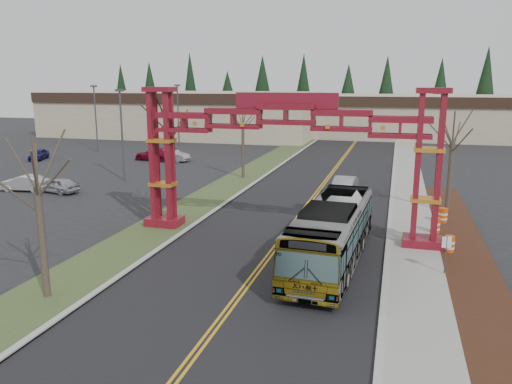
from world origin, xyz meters
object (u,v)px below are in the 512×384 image
(bare_tree_median_mid, at_px, (171,131))
(retail_building_east, at_px, (421,116))
(parked_car_near_b, at_px, (24,183))
(parked_car_far_a, at_px, (172,155))
(barrel_mid, at_px, (435,226))
(barrel_north, at_px, (443,216))
(parked_car_near_a, at_px, (58,185))
(silver_sedan, at_px, (344,187))
(light_pole_mid, at_px, (95,114))
(bare_tree_right_far, at_px, (453,142))
(barrel_south, at_px, (449,245))
(parked_car_mid_b, at_px, (39,154))
(light_pole_near, at_px, (122,128))
(bare_tree_median_far, at_px, (243,125))
(street_sign, at_px, (446,248))
(gateway_arch, at_px, (286,138))
(bare_tree_median_near, at_px, (37,188))
(parked_car_mid_a, at_px, (155,154))
(light_pole_far, at_px, (178,110))
(transit_bus, at_px, (332,234))
(retail_building_west, at_px, (186,113))

(bare_tree_median_mid, bearing_deg, retail_building_east, 73.42)
(parked_car_near_b, bearing_deg, parked_car_far_a, 156.79)
(barrel_mid, bearing_deg, barrel_north, 76.11)
(parked_car_near_a, bearing_deg, parked_car_far_a, -174.10)
(silver_sedan, relative_size, light_pole_mid, 0.55)
(bare_tree_right_far, distance_m, barrel_south, 10.27)
(parked_car_mid_b, xyz_separation_m, barrel_mid, (44.24, -19.10, -0.11))
(light_pole_mid, distance_m, barrel_mid, 49.77)
(light_pole_near, bearing_deg, bare_tree_median_far, 20.92)
(bare_tree_right_far, bearing_deg, parked_car_mid_b, 163.53)
(barrel_south, bearing_deg, bare_tree_median_mid, 172.95)
(parked_car_far_a, relative_size, barrel_mid, 4.05)
(street_sign, xyz_separation_m, barrel_south, (0.52, 3.53, -0.93))
(silver_sedan, bearing_deg, bare_tree_median_far, 156.85)
(retail_building_east, height_order, barrel_north, retail_building_east)
(gateway_arch, relative_size, light_pole_mid, 2.07)
(silver_sedan, height_order, bare_tree_median_near, bare_tree_median_near)
(parked_car_near_b, bearing_deg, parked_car_mid_a, 163.41)
(parked_car_far_a, xyz_separation_m, barrel_north, (28.74, -19.78, -0.17))
(bare_tree_right_far, height_order, light_pole_near, light_pole_near)
(retail_building_east, relative_size, barrel_south, 37.59)
(parked_car_far_a, relative_size, light_pole_near, 0.51)
(barrel_mid, xyz_separation_m, barrel_north, (0.64, 2.60, 0.01))
(parked_car_near_a, relative_size, barrel_south, 3.81)
(gateway_arch, height_order, light_pole_near, gateway_arch)
(light_pole_far, xyz_separation_m, barrel_mid, (33.73, -36.63, -4.59))
(transit_bus, relative_size, light_pole_near, 1.37)
(barrel_north, bearing_deg, light_pole_far, 135.28)
(bare_tree_median_near, relative_size, barrel_north, 6.41)
(parked_car_mid_a, distance_m, parked_car_mid_b, 14.28)
(retail_building_west, relative_size, bare_tree_median_near, 6.62)
(gateway_arch, height_order, barrel_south, gateway_arch)
(street_sign, height_order, barrel_south, street_sign)
(retail_building_east, bearing_deg, light_pole_far, -147.17)
(gateway_arch, relative_size, parked_car_mid_b, 4.77)
(light_pole_far, bearing_deg, bare_tree_right_far, -41.58)
(parked_car_mid_b, bearing_deg, transit_bus, -52.99)
(parked_car_mid_a, height_order, barrel_south, parked_car_mid_a)
(bare_tree_right_far, relative_size, barrel_south, 7.16)
(parked_car_far_a, distance_m, light_pole_far, 15.95)
(light_pole_far, bearing_deg, barrel_north, -44.72)
(transit_bus, bearing_deg, parked_car_near_a, 159.65)
(silver_sedan, xyz_separation_m, parked_car_mid_a, (-23.82, 13.32, -0.04))
(transit_bus, height_order, parked_car_far_a, transit_bus)
(parked_car_near_b, relative_size, barrel_north, 3.84)
(bare_tree_median_near, relative_size, bare_tree_median_far, 0.98)
(barrel_mid, bearing_deg, parked_car_near_a, 172.67)
(retail_building_east, bearing_deg, barrel_north, -90.52)
(silver_sedan, bearing_deg, light_pole_far, 138.84)
(retail_building_east, distance_m, bare_tree_right_far, 53.48)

